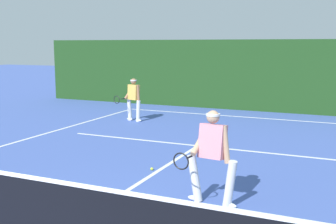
% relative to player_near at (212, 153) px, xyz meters
% --- Properties ---
extents(court_line_baseline_far, '(9.82, 0.10, 0.01)m').
position_rel_player_near_xyz_m(court_line_baseline_far, '(-1.68, 9.04, -0.92)').
color(court_line_baseline_far, white).
rests_on(court_line_baseline_far, ground_plane).
extents(court_line_service, '(8.00, 0.10, 0.01)m').
position_rel_player_near_xyz_m(court_line_service, '(-1.68, 3.94, -0.92)').
color(court_line_service, white).
rests_on(court_line_service, ground_plane).
extents(court_line_centre, '(0.10, 6.40, 0.01)m').
position_rel_player_near_xyz_m(court_line_centre, '(-1.68, 0.70, -0.92)').
color(court_line_centre, white).
rests_on(court_line_centre, ground_plane).
extents(tennis_net, '(10.76, 0.09, 1.05)m').
position_rel_player_near_xyz_m(tennis_net, '(-1.68, -2.50, -0.39)').
color(tennis_net, '#1E4723').
rests_on(tennis_net, ground_plane).
extents(player_near, '(0.97, 0.91, 1.67)m').
position_rel_player_near_xyz_m(player_near, '(0.00, 0.00, 0.00)').
color(player_near, silver).
rests_on(player_near, ground_plane).
extents(player_far, '(0.91, 0.86, 1.56)m').
position_rel_player_near_xyz_m(player_far, '(-5.13, 6.57, -0.07)').
color(player_far, silver).
rests_on(player_far, ground_plane).
extents(tennis_ball, '(0.07, 0.07, 0.07)m').
position_rel_player_near_xyz_m(tennis_ball, '(-1.83, 1.38, -0.89)').
color(tennis_ball, '#D1E033').
rests_on(tennis_ball, ground_plane).
extents(back_fence_windscreen, '(20.48, 0.12, 2.96)m').
position_rel_player_near_xyz_m(back_fence_windscreen, '(-1.68, 10.71, 0.56)').
color(back_fence_windscreen, '#1D4119').
rests_on(back_fence_windscreen, ground_plane).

